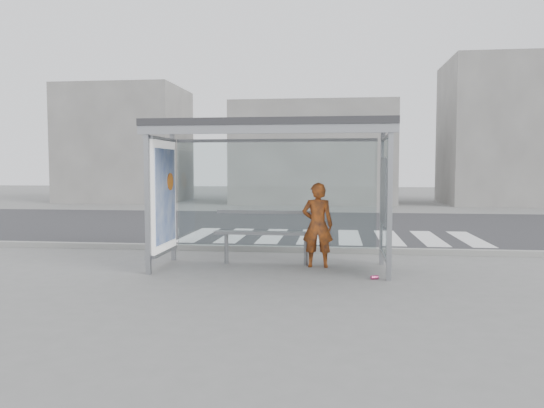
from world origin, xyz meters
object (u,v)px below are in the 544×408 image
(person, at_px, (318,225))
(soda_can, at_px, (374,277))
(bench, at_px, (266,233))
(bus_shelter, at_px, (250,158))

(person, height_order, soda_can, person)
(bench, relative_size, soda_can, 15.90)
(bus_shelter, distance_m, bench, 1.48)
(bus_shelter, xyz_separation_m, person, (1.19, 0.25, -1.21))
(person, bearing_deg, bench, -10.15)
(bus_shelter, xyz_separation_m, bench, (0.22, 0.44, -1.40))
(person, relative_size, soda_can, 12.68)
(bus_shelter, bearing_deg, soda_can, -18.27)
(bus_shelter, relative_size, bench, 2.20)
(bench, height_order, soda_can, bench)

